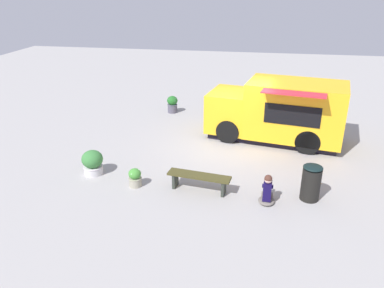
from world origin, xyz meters
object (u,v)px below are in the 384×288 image
planter_flowering_far (135,177)px  planter_flowering_side (93,162)px  plaza_bench (199,179)px  planter_flowering_near (172,104)px  trash_bin (311,182)px  person_customer (267,191)px  food_truck (278,113)px

planter_flowering_far → planter_flowering_side: 1.61m
plaza_bench → planter_flowering_near: bearing=108.8°
planter_flowering_far → trash_bin: (4.94, 0.15, 0.24)m
person_customer → planter_flowering_side: bearing=172.2°
food_truck → trash_bin: (0.78, -4.20, -0.55)m
planter_flowering_near → planter_flowering_side: (-1.09, -6.33, -0.00)m
planter_flowering_near → trash_bin: 8.58m
planter_flowering_side → trash_bin: (6.47, -0.36, 0.12)m
plaza_bench → food_truck: bearing=61.9°
plaza_bench → planter_flowering_far: bearing=-177.9°
plaza_bench → trash_bin: trash_bin is taller
person_customer → planter_flowering_near: person_customer is taller
food_truck → planter_flowering_far: (-4.16, -4.35, -0.79)m
food_truck → planter_flowering_side: (-5.68, -3.84, -0.67)m
food_truck → planter_flowering_near: food_truck is taller
planter_flowering_far → trash_bin: bearing=1.7°
plaza_bench → person_customer: bearing=-8.4°
planter_flowering_far → planter_flowering_side: (-1.52, 0.51, 0.12)m
food_truck → trash_bin: bearing=-79.4°
planter_flowering_near → person_customer: bearing=-59.1°
plaza_bench → trash_bin: (3.07, 0.08, 0.13)m
trash_bin → planter_flowering_side: bearing=176.8°
plaza_bench → planter_flowering_side: bearing=172.6°
planter_flowering_side → plaza_bench: planter_flowering_side is taller
person_customer → planter_flowering_far: 3.79m
plaza_bench → trash_bin: bearing=1.4°
food_truck → plaza_bench: 4.90m
planter_flowering_side → trash_bin: trash_bin is taller
planter_flowering_near → food_truck: bearing=-28.5°
person_customer → planter_flowering_side: (-5.31, 0.72, 0.07)m
food_truck → plaza_bench: size_ratio=2.80×
planter_flowering_side → plaza_bench: bearing=-7.4°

